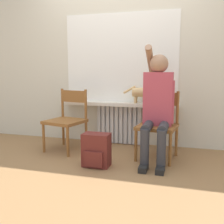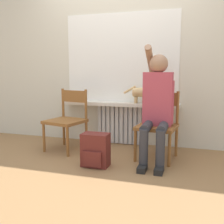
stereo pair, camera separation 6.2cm
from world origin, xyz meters
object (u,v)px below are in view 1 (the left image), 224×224
at_px(chair_left, 67,119).
at_px(cat, 144,92).
at_px(backpack, 96,150).
at_px(chair_right, 158,124).
at_px(person, 157,103).

height_order(chair_left, cat, cat).
height_order(cat, backpack, cat).
bearing_deg(backpack, chair_left, 140.15).
bearing_deg(chair_right, person, -85.10).
relative_size(chair_left, backpack, 2.18).
bearing_deg(cat, chair_right, -59.72).
relative_size(cat, backpack, 1.30).
relative_size(chair_right, person, 0.60).
relative_size(person, cat, 2.80).
relative_size(chair_left, cat, 1.68).
bearing_deg(person, chair_right, 87.31).
distance_m(cat, backpack, 1.15).
height_order(person, backpack, person).
relative_size(chair_left, person, 0.60).
bearing_deg(backpack, person, 32.57).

